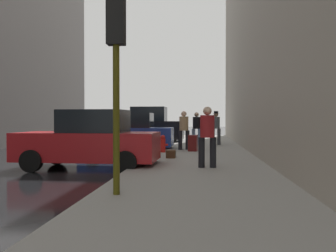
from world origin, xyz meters
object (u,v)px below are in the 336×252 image
(rolling_suitcase, at_px, (193,143))
(duffel_bag, at_px, (171,154))
(pedestrian_in_tan_coat, at_px, (184,128))
(pedestrian_with_beanie, at_px, (216,126))
(fire_hydrant, at_px, (163,144))
(pedestrian_in_red_jacket, at_px, (207,134))
(traffic_light, at_px, (116,50))
(pedestrian_in_jeans, at_px, (197,127))
(parked_black_suv, at_px, (147,127))
(parked_blue_sedan, at_px, (128,133))
(parked_red_hatchback, at_px, (90,141))

(rolling_suitcase, distance_m, duffel_bag, 2.94)
(pedestrian_in_tan_coat, relative_size, rolling_suitcase, 1.64)
(pedestrian_in_tan_coat, distance_m, pedestrian_with_beanie, 3.75)
(fire_hydrant, relative_size, pedestrian_in_tan_coat, 0.41)
(pedestrian_in_tan_coat, xyz_separation_m, pedestrian_in_red_jacket, (0.95, -6.07, 0.00))
(traffic_light, bearing_deg, pedestrian_in_jeans, 84.45)
(parked_black_suv, bearing_deg, parked_blue_sedan, -90.00)
(parked_red_hatchback, distance_m, pedestrian_in_tan_coat, 6.11)
(traffic_light, distance_m, pedestrian_with_beanie, 13.67)
(parked_red_hatchback, height_order, traffic_light, traffic_light)
(parked_red_hatchback, relative_size, rolling_suitcase, 4.07)
(pedestrian_in_red_jacket, distance_m, rolling_suitcase, 5.44)
(fire_hydrant, bearing_deg, traffic_light, -89.67)
(traffic_light, relative_size, pedestrian_with_beanie, 2.03)
(rolling_suitcase, bearing_deg, pedestrian_with_beanie, 74.68)
(parked_blue_sedan, height_order, fire_hydrant, parked_blue_sedan)
(pedestrian_in_red_jacket, height_order, duffel_bag, pedestrian_in_red_jacket)
(parked_blue_sedan, height_order, pedestrian_in_red_jacket, pedestrian_in_red_jacket)
(parked_blue_sedan, distance_m, pedestrian_in_tan_coat, 2.65)
(traffic_light, xyz_separation_m, pedestrian_with_beanie, (2.29, 13.37, -1.62))
(parked_blue_sedan, height_order, pedestrian_with_beanie, pedestrian_with_beanie)
(parked_blue_sedan, relative_size, pedestrian_in_tan_coat, 2.46)
(pedestrian_in_red_jacket, bearing_deg, rolling_suitcase, 95.59)
(fire_hydrant, distance_m, pedestrian_in_red_jacket, 5.04)
(traffic_light, relative_size, rolling_suitcase, 3.46)
(parked_black_suv, xyz_separation_m, pedestrian_in_red_jacket, (3.55, -12.36, 0.07))
(duffel_bag, bearing_deg, parked_red_hatchback, -139.41)
(pedestrian_in_jeans, distance_m, rolling_suitcase, 3.82)
(parked_red_hatchback, xyz_separation_m, pedestrian_in_red_jacket, (3.55, -0.55, 0.26))
(parked_blue_sedan, xyz_separation_m, rolling_suitcase, (3.02, -1.16, -0.36))
(traffic_light, xyz_separation_m, pedestrian_in_jeans, (1.27, 13.03, -1.65))
(parked_black_suv, distance_m, pedestrian_in_red_jacket, 12.85)
(parked_red_hatchback, bearing_deg, parked_black_suv, 90.00)
(rolling_suitcase, bearing_deg, duffel_bag, -103.92)
(pedestrian_in_red_jacket, bearing_deg, fire_hydrant, 110.40)
(parked_red_hatchback, xyz_separation_m, pedestrian_in_jeans, (3.12, 8.60, 0.26))
(duffel_bag, bearing_deg, parked_black_suv, 103.26)
(parked_blue_sedan, bearing_deg, duffel_bag, -59.98)
(fire_hydrant, xyz_separation_m, pedestrian_with_beanie, (2.34, 4.80, 0.64))
(traffic_light, bearing_deg, parked_blue_sedan, 100.09)
(pedestrian_in_tan_coat, bearing_deg, pedestrian_in_jeans, 80.41)
(parked_black_suv, height_order, fire_hydrant, parked_black_suv)
(parked_blue_sedan, height_order, duffel_bag, parked_blue_sedan)
(parked_black_suv, height_order, duffel_bag, parked_black_suv)
(pedestrian_in_tan_coat, bearing_deg, parked_black_suv, 112.48)
(pedestrian_in_jeans, bearing_deg, duffel_bag, -96.94)
(parked_red_hatchback, relative_size, traffic_light, 1.18)
(fire_hydrant, height_order, pedestrian_in_red_jacket, pedestrian_in_red_jacket)
(pedestrian_in_tan_coat, xyz_separation_m, rolling_suitcase, (0.42, -0.69, -0.61))
(rolling_suitcase, bearing_deg, fire_hydrant, -150.42)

